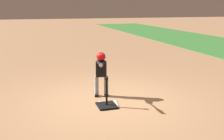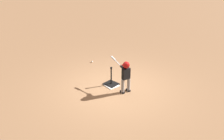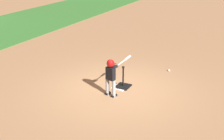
# 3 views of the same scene
# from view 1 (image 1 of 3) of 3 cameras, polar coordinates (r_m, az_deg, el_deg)

# --- Properties ---
(ground_plane) EXTENTS (90.00, 90.00, 0.00)m
(ground_plane) POSITION_cam_1_polar(r_m,az_deg,el_deg) (6.44, -0.94, -6.85)
(ground_plane) COLOR #99704C
(home_plate) EXTENTS (0.50, 0.50, 0.02)m
(home_plate) POSITION_cam_1_polar(r_m,az_deg,el_deg) (6.22, -0.86, -7.50)
(home_plate) COLOR white
(home_plate) RESTS_ON ground_plane
(batting_tee) EXTENTS (0.47, 0.43, 0.69)m
(batting_tee) POSITION_cam_1_polar(r_m,az_deg,el_deg) (6.10, -1.18, -7.16)
(batting_tee) COLOR black
(batting_tee) RESTS_ON ground_plane
(batter_child) EXTENTS (1.02, 0.45, 1.15)m
(batter_child) POSITION_cam_1_polar(r_m,az_deg,el_deg) (6.58, -2.38, 0.23)
(batter_child) COLOR gray
(batter_child) RESTS_ON ground_plane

